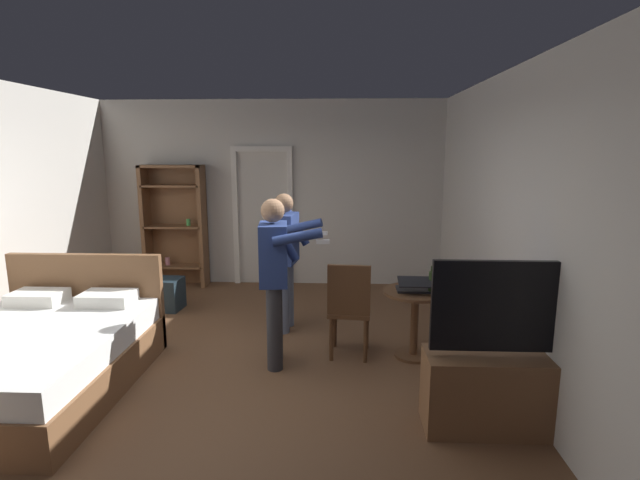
# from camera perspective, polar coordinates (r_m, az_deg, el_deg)

# --- Properties ---
(ground_plane) EXTENTS (6.89, 6.89, 0.00)m
(ground_plane) POSITION_cam_1_polar(r_m,az_deg,el_deg) (4.71, -11.04, -15.64)
(ground_plane) COLOR brown
(wall_back) EXTENTS (5.42, 0.12, 2.82)m
(wall_back) POSITION_cam_1_polar(r_m,az_deg,el_deg) (7.39, -5.68, 5.56)
(wall_back) COLOR beige
(wall_back) RESTS_ON ground_plane
(wall_right) EXTENTS (0.12, 6.50, 2.82)m
(wall_right) POSITION_cam_1_polar(r_m,az_deg,el_deg) (4.45, 23.60, 1.15)
(wall_right) COLOR beige
(wall_right) RESTS_ON ground_plane
(doorway_frame) EXTENTS (0.93, 0.08, 2.13)m
(doorway_frame) POSITION_cam_1_polar(r_m,az_deg,el_deg) (7.35, -6.90, 4.05)
(doorway_frame) COLOR white
(doorway_frame) RESTS_ON ground_plane
(bed) EXTENTS (1.62, 2.06, 1.02)m
(bed) POSITION_cam_1_polar(r_m,az_deg,el_deg) (4.95, -31.09, -11.93)
(bed) COLOR brown
(bed) RESTS_ON ground_plane
(bookshelf) EXTENTS (0.94, 0.32, 1.86)m
(bookshelf) POSITION_cam_1_polar(r_m,az_deg,el_deg) (7.58, -17.04, 2.17)
(bookshelf) COLOR brown
(bookshelf) RESTS_ON ground_plane
(tv_flatscreen) EXTENTS (1.20, 0.40, 1.32)m
(tv_flatscreen) POSITION_cam_1_polar(r_m,az_deg,el_deg) (3.94, 21.43, -15.53)
(tv_flatscreen) COLOR brown
(tv_flatscreen) RESTS_ON ground_plane
(side_table) EXTENTS (0.64, 0.64, 0.70)m
(side_table) POSITION_cam_1_polar(r_m,az_deg,el_deg) (4.92, 11.33, -8.52)
(side_table) COLOR brown
(side_table) RESTS_ON ground_plane
(laptop) EXTENTS (0.32, 0.33, 0.16)m
(laptop) POSITION_cam_1_polar(r_m,az_deg,el_deg) (4.79, 11.17, -5.54)
(laptop) COLOR black
(laptop) RESTS_ON side_table
(bottle_on_table) EXTENTS (0.06, 0.06, 0.27)m
(bottle_on_table) POSITION_cam_1_polar(r_m,az_deg,el_deg) (4.77, 13.30, -4.93)
(bottle_on_table) COLOR #293E1B
(bottle_on_table) RESTS_ON side_table
(wooden_chair) EXTENTS (0.46, 0.46, 0.99)m
(wooden_chair) POSITION_cam_1_polar(r_m,az_deg,el_deg) (4.79, 3.55, -7.96)
(wooden_chair) COLOR brown
(wooden_chair) RESTS_ON ground_plane
(person_blue_shirt) EXTENTS (0.69, 0.57, 1.64)m
(person_blue_shirt) POSITION_cam_1_polar(r_m,az_deg,el_deg) (4.54, -5.44, -3.81)
(person_blue_shirt) COLOR #333338
(person_blue_shirt) RESTS_ON ground_plane
(person_striped_shirt) EXTENTS (0.66, 0.62, 1.60)m
(person_striped_shirt) POSITION_cam_1_polar(r_m,az_deg,el_deg) (5.45, -4.17, -1.56)
(person_striped_shirt) COLOR slate
(person_striped_shirt) RESTS_ON ground_plane
(suitcase_dark) EXTENTS (0.50, 0.40, 0.42)m
(suitcase_dark) POSITION_cam_1_polar(r_m,az_deg,el_deg) (6.62, -18.28, -6.18)
(suitcase_dark) COLOR #1E2D38
(suitcase_dark) RESTS_ON ground_plane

